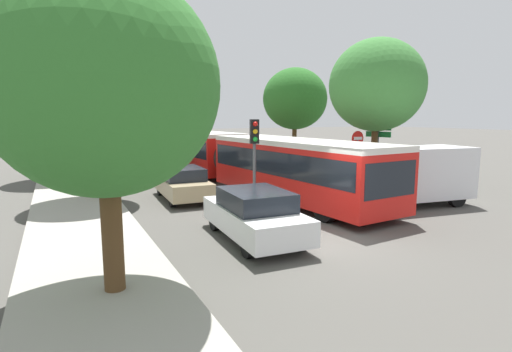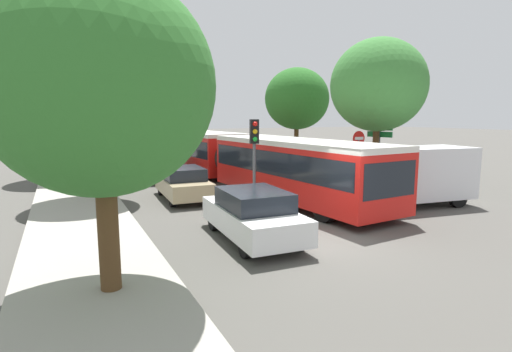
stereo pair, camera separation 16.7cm
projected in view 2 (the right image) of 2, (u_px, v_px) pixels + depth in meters
name	position (u px, v px, depth m)	size (l,w,h in m)	color
ground_plane	(323.00, 240.00, 11.42)	(200.00, 200.00, 0.00)	#4F4C47
kerb_strip_left	(73.00, 181.00, 21.49)	(3.20, 38.75, 0.14)	#9E998E
articulated_bus	(251.00, 158.00, 19.54)	(3.98, 17.46, 2.57)	red
city_bus_rear	(118.00, 140.00, 35.89)	(2.52, 10.95, 2.35)	silver
queued_car_white	(253.00, 214.00, 11.38)	(1.98, 4.27, 1.45)	white
queued_car_tan	(183.00, 183.00, 16.93)	(1.89, 4.07, 1.38)	tan
queued_car_black	(157.00, 166.00, 22.29)	(2.02, 4.34, 1.48)	black
white_van	(414.00, 174.00, 15.71)	(5.23, 2.65, 2.31)	silver
traffic_light	(254.00, 144.00, 14.92)	(0.37, 0.39, 3.40)	#56595E
no_entry_sign	(358.00, 151.00, 19.13)	(0.70, 0.08, 2.82)	#56595E
direction_sign_post	(380.00, 135.00, 19.94)	(0.40, 1.37, 3.60)	#56595E
tree_left_near	(98.00, 91.00, 7.27)	(4.25, 4.25, 6.17)	#51381E
tree_left_mid	(99.00, 81.00, 16.18)	(4.23, 4.23, 6.96)	#51381E
tree_left_far	(69.00, 81.00, 22.41)	(4.66, 4.66, 8.16)	#51381E
tree_right_near	(377.00, 88.00, 19.59)	(4.66, 4.66, 7.29)	#51381E
tree_right_mid	(297.00, 100.00, 26.79)	(4.32, 4.32, 6.74)	#51381E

